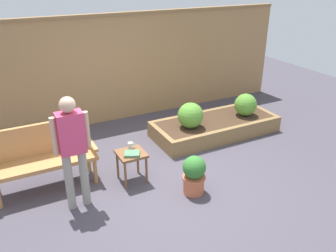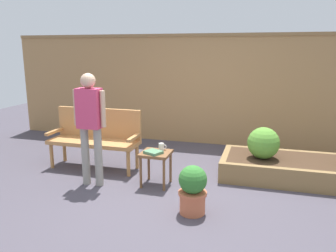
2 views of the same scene
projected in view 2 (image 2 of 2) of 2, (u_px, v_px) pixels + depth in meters
The scene contains 10 objects.
ground_plane at pixel (173, 194), 4.46m from camera, with size 14.00×14.00×0.00m, color #47424C.
fence_back at pixel (208, 89), 6.66m from camera, with size 8.40×0.14×2.16m.
garden_bench at pixel (96, 134), 5.41m from camera, with size 1.44×0.48×0.94m.
side_table at pixel (156, 158), 4.68m from camera, with size 0.40×0.40×0.48m.
cup_on_table at pixel (162, 147), 4.76m from camera, with size 0.11×0.08×0.10m.
book_on_table at pixel (153, 152), 4.59m from camera, with size 0.22×0.18×0.04m, color #4C7A56.
potted_boxwood at pixel (193, 189), 3.88m from camera, with size 0.33×0.33×0.58m.
raised_planter_bed at pixel (305, 170), 4.92m from camera, with size 2.40×1.00×0.30m.
shrub_near_bench at pixel (263, 143), 4.92m from camera, with size 0.46×0.46×0.46m.
person_by_bench at pixel (90, 120), 4.58m from camera, with size 0.47×0.20×1.56m.
Camera 2 is at (1.09, -4.01, 1.87)m, focal length 36.18 mm.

